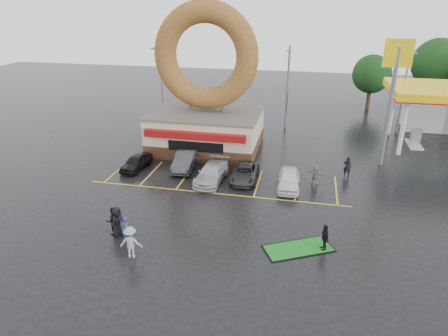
% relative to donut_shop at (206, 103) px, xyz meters
% --- Properties ---
extents(ground, '(120.00, 120.00, 0.00)m').
position_rel_donut_shop_xyz_m(ground, '(3.00, -12.97, -4.46)').
color(ground, black).
rests_on(ground, ground).
extents(donut_shop, '(10.20, 8.70, 13.50)m').
position_rel_donut_shop_xyz_m(donut_shop, '(0.00, 0.00, 0.00)').
color(donut_shop, '#472B19').
rests_on(donut_shop, ground).
extents(gas_station, '(12.30, 13.65, 5.90)m').
position_rel_donut_shop_xyz_m(gas_station, '(23.00, 7.97, -0.77)').
color(gas_station, silver).
rests_on(gas_station, ground).
extents(shell_sign, '(2.20, 0.36, 10.60)m').
position_rel_donut_shop_xyz_m(shell_sign, '(16.00, -0.97, 2.91)').
color(shell_sign, slate).
rests_on(shell_sign, ground).
extents(streetlight_left, '(0.40, 2.21, 9.00)m').
position_rel_donut_shop_xyz_m(streetlight_left, '(-7.00, 6.95, 0.32)').
color(streetlight_left, slate).
rests_on(streetlight_left, ground).
extents(streetlight_mid, '(0.40, 2.21, 9.00)m').
position_rel_donut_shop_xyz_m(streetlight_mid, '(7.00, 7.95, 0.32)').
color(streetlight_mid, slate).
rests_on(streetlight_mid, ground).
extents(streetlight_right, '(0.40, 2.21, 9.00)m').
position_rel_donut_shop_xyz_m(streetlight_right, '(19.00, 8.95, 0.32)').
color(streetlight_right, slate).
rests_on(streetlight_right, ground).
extents(tree_far_c, '(6.30, 6.30, 9.00)m').
position_rel_donut_shop_xyz_m(tree_far_c, '(25.00, 21.03, 1.37)').
color(tree_far_c, '#332114').
rests_on(tree_far_c, ground).
extents(tree_far_d, '(4.90, 4.90, 7.00)m').
position_rel_donut_shop_xyz_m(tree_far_d, '(17.00, 19.03, 0.07)').
color(tree_far_d, '#332114').
rests_on(tree_far_d, ground).
extents(car_black, '(1.93, 3.85, 1.26)m').
position_rel_donut_shop_xyz_m(car_black, '(-4.56, -6.46, -3.84)').
color(car_black, black).
rests_on(car_black, ground).
extents(car_dgrey, '(1.90, 4.63, 1.49)m').
position_rel_donut_shop_xyz_m(car_dgrey, '(-0.51, -5.37, -3.72)').
color(car_dgrey, '#2F3032').
rests_on(car_dgrey, ground).
extents(car_silver, '(2.29, 4.88, 1.38)m').
position_rel_donut_shop_xyz_m(car_silver, '(2.31, -7.42, -3.78)').
color(car_silver, '#B2B2B7').
rests_on(car_silver, ground).
extents(car_grey, '(2.06, 4.35, 1.20)m').
position_rel_donut_shop_xyz_m(car_grey, '(4.83, -6.67, -3.86)').
color(car_grey, '#2D2D2F').
rests_on(car_grey, ground).
extents(car_white, '(1.79, 4.12, 1.38)m').
position_rel_donut_shop_xyz_m(car_white, '(8.39, -7.42, -3.77)').
color(car_white, white).
rests_on(car_white, ground).
extents(person_blue, '(0.67, 0.54, 1.59)m').
position_rel_donut_shop_xyz_m(person_blue, '(-0.61, -16.85, -3.67)').
color(person_blue, navy).
rests_on(person_blue, ground).
extents(person_blackjkt, '(1.13, 1.08, 1.84)m').
position_rel_donut_shop_xyz_m(person_blackjkt, '(-1.70, -16.33, -3.54)').
color(person_blackjkt, black).
rests_on(person_blackjkt, ground).
extents(person_hoodie, '(1.34, 0.89, 1.94)m').
position_rel_donut_shop_xyz_m(person_hoodie, '(0.36, -18.34, -3.50)').
color(person_hoodie, '#949597').
rests_on(person_hoodie, ground).
extents(person_bystander, '(0.84, 1.07, 1.93)m').
position_rel_donut_shop_xyz_m(person_bystander, '(-1.40, -16.40, -3.50)').
color(person_bystander, black).
rests_on(person_bystander, ground).
extents(person_cameraman, '(0.64, 1.03, 1.64)m').
position_rel_donut_shop_xyz_m(person_cameraman, '(10.94, -15.30, -3.64)').
color(person_cameraman, black).
rests_on(person_cameraman, ground).
extents(person_walker_near, '(1.62, 1.06, 1.67)m').
position_rel_donut_shop_xyz_m(person_walker_near, '(10.38, -6.29, -3.63)').
color(person_walker_near, gray).
rests_on(person_walker_near, ground).
extents(person_walker_far, '(0.68, 0.51, 1.69)m').
position_rel_donut_shop_xyz_m(person_walker_far, '(12.90, -4.18, -3.62)').
color(person_walker_far, black).
rests_on(person_walker_far, ground).
extents(dumpster, '(1.88, 1.33, 1.30)m').
position_rel_donut_shop_xyz_m(dumpster, '(-4.50, -1.72, -3.81)').
color(dumpster, '#194322').
rests_on(dumpster, ground).
extents(putting_green, '(4.38, 3.43, 0.51)m').
position_rel_donut_shop_xyz_m(putting_green, '(9.51, -15.56, -4.43)').
color(putting_green, black).
rests_on(putting_green, ground).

